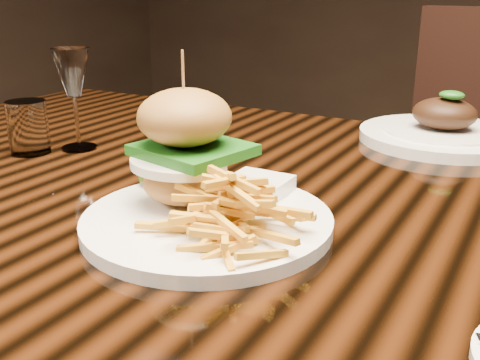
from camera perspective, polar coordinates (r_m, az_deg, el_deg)
The scene contains 7 objects.
dining_table at distance 0.74m, azimuth 4.37°, elevation -7.05°, with size 1.60×0.90×0.75m.
burger_plate at distance 0.61m, azimuth -3.70°, elevation -0.45°, with size 0.27×0.27×0.19m.
ramekin at distance 0.68m, azimuth 1.75°, elevation -1.19°, with size 0.07×0.07×0.03m, color white.
wine_glass at distance 0.93m, azimuth -16.65°, elevation 10.05°, with size 0.06×0.06×0.16m.
water_tumbler at distance 0.94m, azimuth -20.72°, elevation 5.03°, with size 0.06×0.06×0.08m, color white.
far_dish at distance 1.01m, azimuth 19.85°, elevation 4.64°, with size 0.27×0.27×0.09m.
chair_far at distance 1.57m, azimuth 22.82°, elevation 0.48°, with size 0.54×0.54×0.95m.
Camera 1 is at (0.28, -0.61, 1.00)m, focal length 42.00 mm.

